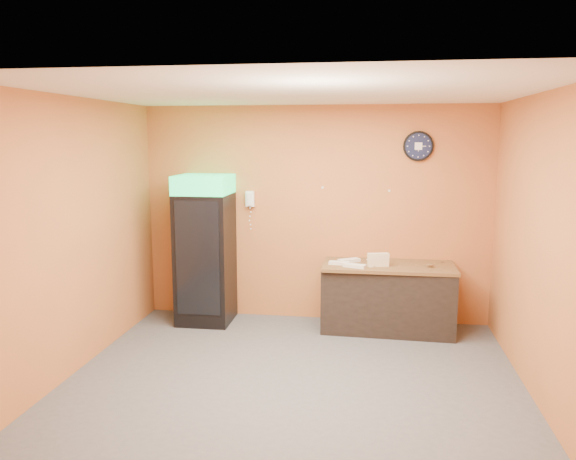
# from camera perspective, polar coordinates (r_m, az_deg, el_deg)

# --- Properties ---
(floor) EXTENTS (4.50, 4.50, 0.00)m
(floor) POSITION_cam_1_polar(r_m,az_deg,el_deg) (5.79, 0.55, -14.97)
(floor) COLOR #47474C
(floor) RESTS_ON ground
(back_wall) EXTENTS (4.50, 0.02, 2.80)m
(back_wall) POSITION_cam_1_polar(r_m,az_deg,el_deg) (7.33, 2.73, 1.62)
(back_wall) COLOR #C17036
(back_wall) RESTS_ON floor
(left_wall) EXTENTS (0.02, 4.00, 2.80)m
(left_wall) POSITION_cam_1_polar(r_m,az_deg,el_deg) (6.10, -20.87, -0.57)
(left_wall) COLOR #C17036
(left_wall) RESTS_ON floor
(right_wall) EXTENTS (0.02, 4.00, 2.80)m
(right_wall) POSITION_cam_1_polar(r_m,az_deg,el_deg) (5.53, 24.33, -1.75)
(right_wall) COLOR #C17036
(right_wall) RESTS_ON floor
(ceiling) EXTENTS (4.50, 4.00, 0.02)m
(ceiling) POSITION_cam_1_polar(r_m,az_deg,el_deg) (5.29, 0.60, 13.84)
(ceiling) COLOR white
(ceiling) RESTS_ON back_wall
(beverage_cooler) EXTENTS (0.68, 0.69, 1.92)m
(beverage_cooler) POSITION_cam_1_polar(r_m,az_deg,el_deg) (7.30, -8.50, -2.19)
(beverage_cooler) COLOR black
(beverage_cooler) RESTS_ON floor
(prep_counter) EXTENTS (1.63, 0.77, 0.80)m
(prep_counter) POSITION_cam_1_polar(r_m,az_deg,el_deg) (7.16, 10.11, -6.89)
(prep_counter) COLOR black
(prep_counter) RESTS_ON floor
(wall_clock) EXTENTS (0.37, 0.06, 0.37)m
(wall_clock) POSITION_cam_1_polar(r_m,az_deg,el_deg) (7.22, 13.10, 8.30)
(wall_clock) COLOR black
(wall_clock) RESTS_ON back_wall
(wall_phone) EXTENTS (0.11, 0.10, 0.20)m
(wall_phone) POSITION_cam_1_polar(r_m,az_deg,el_deg) (7.39, -3.88, 3.18)
(wall_phone) COLOR white
(wall_phone) RESTS_ON back_wall
(butcher_paper) EXTENTS (1.61, 0.78, 0.04)m
(butcher_paper) POSITION_cam_1_polar(r_m,az_deg,el_deg) (7.05, 10.21, -3.61)
(butcher_paper) COLOR brown
(butcher_paper) RESTS_ON prep_counter
(sub_roll_stack) EXTENTS (0.27, 0.15, 0.16)m
(sub_roll_stack) POSITION_cam_1_polar(r_m,az_deg,el_deg) (6.90, 9.15, -3.01)
(sub_roll_stack) COLOR beige
(sub_roll_stack) RESTS_ON butcher_paper
(wrapped_sandwich_left) EXTENTS (0.26, 0.13, 0.04)m
(wrapped_sandwich_left) POSITION_cam_1_polar(r_m,az_deg,el_deg) (6.95, 5.23, -3.36)
(wrapped_sandwich_left) COLOR silver
(wrapped_sandwich_left) RESTS_ON butcher_paper
(wrapped_sandwich_mid) EXTENTS (0.28, 0.18, 0.04)m
(wrapped_sandwich_mid) POSITION_cam_1_polar(r_m,az_deg,el_deg) (6.82, 6.78, -3.63)
(wrapped_sandwich_mid) COLOR silver
(wrapped_sandwich_mid) RESTS_ON butcher_paper
(wrapped_sandwich_right) EXTENTS (0.29, 0.24, 0.04)m
(wrapped_sandwich_right) POSITION_cam_1_polar(r_m,az_deg,el_deg) (7.10, 6.21, -3.10)
(wrapped_sandwich_right) COLOR silver
(wrapped_sandwich_right) RESTS_ON butcher_paper
(kitchen_tool) EXTENTS (0.06, 0.06, 0.06)m
(kitchen_tool) POSITION_cam_1_polar(r_m,az_deg,el_deg) (7.22, 9.20, -2.87)
(kitchen_tool) COLOR silver
(kitchen_tool) RESTS_ON butcher_paper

